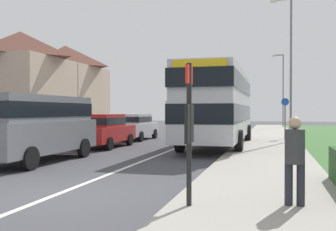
{
  "coord_description": "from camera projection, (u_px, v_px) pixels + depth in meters",
  "views": [
    {
      "loc": [
        4.4,
        -7.06,
        1.77
      ],
      "look_at": [
        0.73,
        6.6,
        1.6
      ],
      "focal_mm": 41.62,
      "sensor_mm": 36.0,
      "label": 1
    }
  ],
  "objects": [
    {
      "name": "street_lamp_mid",
      "position": [
        289.0,
        60.0,
        20.99
      ],
      "size": [
        1.14,
        0.2,
        7.87
      ],
      "color": "slate",
      "rests_on": "ground_plane"
    },
    {
      "name": "parked_car_silver",
      "position": [
        135.0,
        126.0,
        23.67
      ],
      "size": [
        1.87,
        4.39,
        1.58
      ],
      "color": "#B7B7BC",
      "rests_on": "ground_plane"
    },
    {
      "name": "parked_van_grey",
      "position": [
        35.0,
        123.0,
        13.38
      ],
      "size": [
        2.11,
        5.47,
        2.29
      ],
      "color": "slate",
      "rests_on": "ground_plane"
    },
    {
      "name": "pedestrian_at_stop",
      "position": [
        295.0,
        157.0,
        6.76
      ],
      "size": [
        0.34,
        0.34,
        1.67
      ],
      "color": "#23232D",
      "rests_on": "ground_plane"
    },
    {
      "name": "parked_car_red",
      "position": [
        103.0,
        129.0,
        18.74
      ],
      "size": [
        1.89,
        4.17,
        1.61
      ],
      "color": "#B21E1E",
      "rests_on": "ground_plane"
    },
    {
      "name": "bus_stop_sign",
      "position": [
        189.0,
        124.0,
        6.77
      ],
      "size": [
        0.09,
        0.52,
        2.6
      ],
      "color": "black",
      "rests_on": "ground_plane"
    },
    {
      "name": "street_lamp_far",
      "position": [
        282.0,
        86.0,
        39.72
      ],
      "size": [
        1.14,
        0.2,
        7.52
      ],
      "color": "slate",
      "rests_on": "ground_plane"
    },
    {
      "name": "pavement_near_side",
      "position": [
        266.0,
        163.0,
        12.68
      ],
      "size": [
        3.2,
        68.0,
        0.12
      ],
      "primitive_type": "cube",
      "color": "#9E998E",
      "rests_on": "ground_plane"
    },
    {
      "name": "lane_marking_centre",
      "position": [
        160.0,
        155.0,
        15.7
      ],
      "size": [
        0.14,
        60.0,
        0.01
      ],
      "primitive_type": "cube",
      "color": "silver",
      "rests_on": "ground_plane"
    },
    {
      "name": "cycle_route_sign",
      "position": [
        285.0,
        117.0,
        22.99
      ],
      "size": [
        0.44,
        0.08,
        2.52
      ],
      "color": "slate",
      "rests_on": "ground_plane"
    },
    {
      "name": "double_decker_bus",
      "position": [
        218.0,
        103.0,
        19.07
      ],
      "size": [
        2.8,
        10.39,
        3.7
      ],
      "color": "#BCBCC1",
      "rests_on": "ground_plane"
    },
    {
      "name": "ground_plane",
      "position": [
        50.0,
        197.0,
        7.98
      ],
      "size": [
        120.0,
        120.0,
        0.0
      ],
      "primitive_type": "plane",
      "color": "#424247"
    },
    {
      "name": "house_terrace_far_side",
      "position": [
        45.0,
        86.0,
        32.32
      ],
      "size": [
        6.08,
        12.93,
        7.72
      ],
      "color": "#C1A88E",
      "rests_on": "ground_plane"
    }
  ]
}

